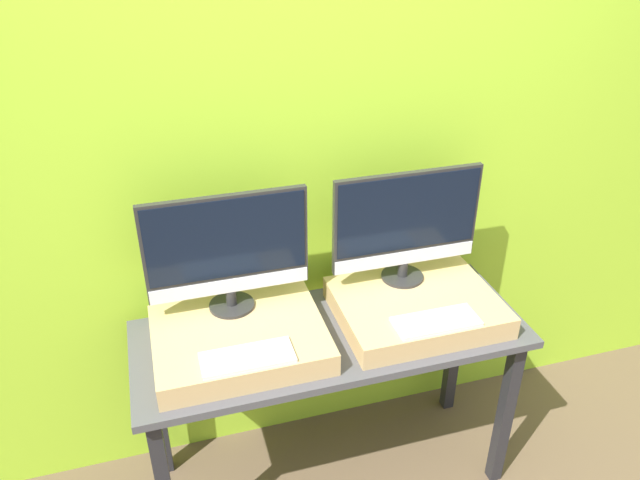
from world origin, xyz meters
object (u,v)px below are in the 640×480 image
object	(u,v)px
keyboard_right	(436,321)
keyboard_left	(247,357)
monitor_left	(227,249)
monitor_right	(407,223)

from	to	relation	value
keyboard_right	keyboard_left	bearing A→B (deg)	180.00
monitor_left	monitor_right	bearing A→B (deg)	0.00
monitor_right	keyboard_right	size ratio (longest dim) A/B	1.88
keyboard_left	monitor_left	bearing A→B (deg)	90.00
monitor_left	keyboard_right	size ratio (longest dim) A/B	1.88
monitor_left	monitor_right	world-z (taller)	same
keyboard_left	keyboard_right	distance (m)	0.69
keyboard_right	monitor_right	bearing A→B (deg)	90.00
monitor_right	keyboard_right	bearing A→B (deg)	-90.00
keyboard_left	monitor_right	world-z (taller)	monitor_right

